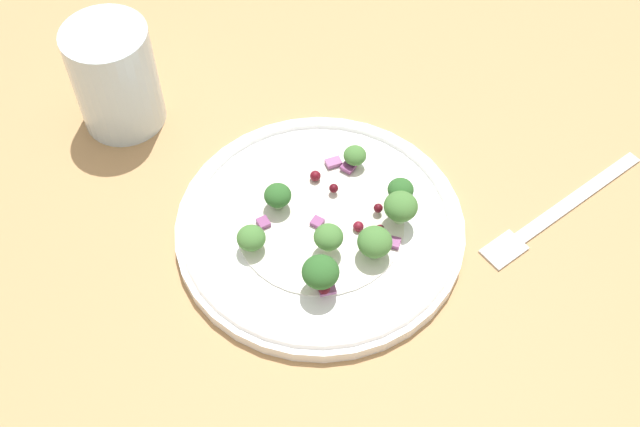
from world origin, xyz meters
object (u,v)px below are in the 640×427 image
at_px(fork, 556,212).
at_px(broccoli_floret_1, 278,196).
at_px(broccoli_floret_2, 401,190).
at_px(broccoli_floret_0, 355,156).
at_px(water_glass, 115,77).
at_px(plate, 320,226).

bearing_deg(fork, broccoli_floret_1, 111.63).
height_order(broccoli_floret_2, fork, broccoli_floret_2).
bearing_deg(broccoli_floret_0, water_glass, 93.01).
xyz_separation_m(broccoli_floret_0, fork, (0.02, -0.18, -0.02)).
height_order(plate, broccoli_floret_0, broccoli_floret_0).
distance_m(broccoli_floret_2, water_glass, 0.28).
xyz_separation_m(plate, broccoli_floret_0, (0.07, -0.01, 0.02)).
distance_m(broccoli_floret_1, fork, 0.24).
distance_m(broccoli_floret_0, broccoli_floret_2, 0.06).
bearing_deg(broccoli_floret_2, broccoli_floret_1, 112.87).
xyz_separation_m(plate, broccoli_floret_2, (0.04, -0.06, 0.02)).
height_order(broccoli_floret_2, water_glass, water_glass).
relative_size(plate, broccoli_floret_1, 10.43).
relative_size(broccoli_floret_1, water_glass, 0.23).
bearing_deg(plate, broccoli_floret_2, -52.46).
relative_size(plate, water_glass, 2.36).
relative_size(broccoli_floret_0, broccoli_floret_2, 0.92).
relative_size(fork, water_glass, 1.62).
bearing_deg(broccoli_floret_1, broccoli_floret_2, -67.13).
xyz_separation_m(broccoli_floret_0, broccoli_floret_1, (-0.07, 0.04, 0.00)).
relative_size(plate, fork, 1.46).
bearing_deg(broccoli_floret_2, plate, 127.54).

